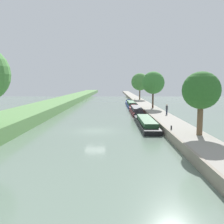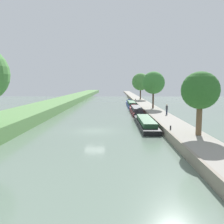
{
  "view_description": "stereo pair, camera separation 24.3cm",
  "coord_description": "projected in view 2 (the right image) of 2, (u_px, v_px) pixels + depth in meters",
  "views": [
    {
      "loc": [
        2.38,
        -29.39,
        5.9
      ],
      "look_at": [
        2.04,
        11.58,
        1.0
      ],
      "focal_mm": 38.25,
      "sensor_mm": 36.0,
      "label": 1
    },
    {
      "loc": [
        2.62,
        -29.38,
        5.9
      ],
      "look_at": [
        2.04,
        11.58,
        1.0
      ],
      "focal_mm": 38.25,
      "sensor_mm": 36.0,
      "label": 2
    }
  ],
  "objects": [
    {
      "name": "tree_rightbank_midnear",
      "position": [
        153.0,
        83.0,
        48.17
      ],
      "size": [
        4.54,
        4.54,
        7.45
      ],
      "color": "#4C3828",
      "rests_on": "right_towpath"
    },
    {
      "name": "ground_plane",
      "position": [
        94.0,
        131.0,
        29.91
      ],
      "size": [
        160.0,
        160.0,
        0.0
      ],
      "primitive_type": "plane",
      "color": "slate"
    },
    {
      "name": "tree_rightbank_midfar",
      "position": [
        141.0,
        82.0,
        74.34
      ],
      "size": [
        5.37,
        5.37,
        8.23
      ],
      "color": "#4C3828",
      "rests_on": "right_towpath"
    },
    {
      "name": "left_grassy_bank",
      "position": [
        0.0,
        124.0,
        29.98
      ],
      "size": [
        7.12,
        260.0,
        1.65
      ],
      "color": "#5B894C",
      "rests_on": "ground_plane"
    },
    {
      "name": "narrowboat_blue",
      "position": [
        131.0,
        104.0,
        64.13
      ],
      "size": [
        1.97,
        16.99,
        1.93
      ],
      "color": "#283D93",
      "rests_on": "ground_plane"
    },
    {
      "name": "mooring_bollard_far",
      "position": [
        136.0,
        100.0,
        71.46
      ],
      "size": [
        0.16,
        0.16,
        0.45
      ],
      "color": "black",
      "rests_on": "right_towpath"
    },
    {
      "name": "right_towpath",
      "position": [
        175.0,
        128.0,
        29.72
      ],
      "size": [
        3.46,
        260.0,
        0.89
      ],
      "color": "gray",
      "rests_on": "ground_plane"
    },
    {
      "name": "mooring_bollard_near",
      "position": [
        171.0,
        128.0,
        26.04
      ],
      "size": [
        0.16,
        0.16,
        0.45
      ],
      "color": "black",
      "rests_on": "right_towpath"
    },
    {
      "name": "stone_quay",
      "position": [
        160.0,
        127.0,
        29.74
      ],
      "size": [
        0.25,
        260.0,
        0.94
      ],
      "color": "gray",
      "rests_on": "ground_plane"
    },
    {
      "name": "person_walking",
      "position": [
        167.0,
        109.0,
        38.79
      ],
      "size": [
        0.34,
        0.34,
        1.66
      ],
      "color": "#282D42",
      "rests_on": "right_towpath"
    },
    {
      "name": "narrowboat_black",
      "position": [
        145.0,
        122.0,
        34.12
      ],
      "size": [
        2.07,
        14.55,
        1.97
      ],
      "color": "black",
      "rests_on": "ground_plane"
    },
    {
      "name": "tree_rightbank_near",
      "position": [
        200.0,
        91.0,
        22.79
      ],
      "size": [
        3.62,
        3.62,
        6.18
      ],
      "color": "brown",
      "rests_on": "right_towpath"
    },
    {
      "name": "narrowboat_maroon",
      "position": [
        136.0,
        110.0,
        48.66
      ],
      "size": [
        2.02,
        13.41,
        1.97
      ],
      "color": "maroon",
      "rests_on": "ground_plane"
    }
  ]
}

